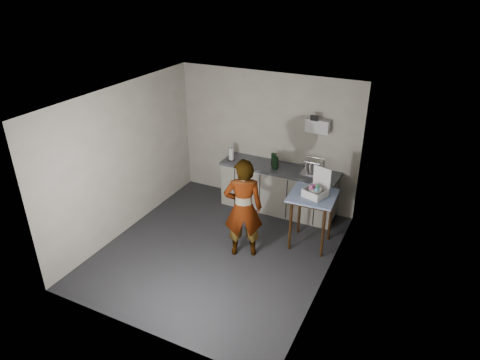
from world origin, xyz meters
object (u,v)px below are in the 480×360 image
at_px(soap_bottle, 276,161).
at_px(bakery_box, 316,190).
at_px(paper_towel, 231,154).
at_px(soda_can, 275,162).
at_px(kitchen_counter, 279,190).
at_px(side_table, 312,201).
at_px(standing_man, 243,208).
at_px(dish_rack, 312,170).
at_px(dark_bottle, 273,159).

relative_size(soap_bottle, bakery_box, 0.70).
bearing_deg(bakery_box, paper_towel, 175.69).
distance_m(soap_bottle, bakery_box, 1.25).
bearing_deg(bakery_box, soda_can, 157.21).
xyz_separation_m(kitchen_counter, side_table, (0.91, -0.85, 0.41)).
bearing_deg(side_table, paper_towel, 155.14).
xyz_separation_m(kitchen_counter, soda_can, (-0.10, 0.03, 0.55)).
relative_size(paper_towel, bakery_box, 0.56).
relative_size(side_table, bakery_box, 2.12).
distance_m(kitchen_counter, side_table, 1.31).
distance_m(side_table, soap_bottle, 1.23).
distance_m(standing_man, dish_rack, 1.72).
bearing_deg(bakery_box, side_table, 179.43).
bearing_deg(paper_towel, side_table, -21.82).
xyz_separation_m(kitchen_counter, standing_man, (0.00, -1.58, 0.42)).
bearing_deg(dark_bottle, kitchen_counter, -15.11).
bearing_deg(kitchen_counter, dish_rack, 2.31).
bearing_deg(bakery_box, dark_bottle, 158.22).
relative_size(standing_man, paper_towel, 6.64).
bearing_deg(bakery_box, dish_rack, 128.32).
distance_m(dark_bottle, dish_rack, 0.77).
bearing_deg(standing_man, soap_bottle, -114.09).
distance_m(paper_towel, bakery_box, 2.07).
xyz_separation_m(standing_man, paper_towel, (-0.97, 1.48, 0.18)).
relative_size(side_table, dish_rack, 2.51).
bearing_deg(soap_bottle, paper_towel, 179.47).
relative_size(soap_bottle, dark_bottle, 1.32).
xyz_separation_m(side_table, bakery_box, (0.04, -0.01, 0.22)).
relative_size(kitchen_counter, dark_bottle, 9.30).
distance_m(soap_bottle, dark_bottle, 0.19).
distance_m(kitchen_counter, soda_can, 0.56).
height_order(soap_bottle, soda_can, soap_bottle).
relative_size(standing_man, dark_bottle, 7.04).
relative_size(side_table, paper_towel, 3.75).
xyz_separation_m(kitchen_counter, paper_towel, (-0.97, -0.10, 0.60)).
bearing_deg(paper_towel, soap_bottle, -0.53).
height_order(kitchen_counter, bakery_box, bakery_box).
xyz_separation_m(side_table, dark_bottle, (-1.07, 0.89, 0.20)).
bearing_deg(soda_can, bakery_box, -40.21).
bearing_deg(paper_towel, soda_can, 8.47).
distance_m(soap_bottle, paper_towel, 0.92).
bearing_deg(dish_rack, kitchen_counter, -177.69).
xyz_separation_m(standing_man, dish_rack, (0.61, 1.60, 0.12)).
bearing_deg(dark_bottle, bakery_box, -39.20).
xyz_separation_m(kitchen_counter, bakery_box, (0.95, -0.86, 0.63)).
xyz_separation_m(soap_bottle, dish_rack, (0.66, 0.13, -0.10)).
xyz_separation_m(soda_can, paper_towel, (-0.86, -0.13, 0.05)).
bearing_deg(paper_towel, dark_bottle, 9.90).
bearing_deg(soda_can, standing_man, -86.19).
bearing_deg(paper_towel, dish_rack, 4.47).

